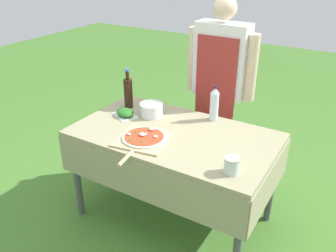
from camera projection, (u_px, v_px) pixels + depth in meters
name	position (u px, v px, depth m)	size (l,w,h in m)	color
ground_plane	(173.00, 216.00, 2.86)	(12.00, 12.00, 0.00)	#477A2D
prep_table	(174.00, 144.00, 2.56)	(1.45, 0.84, 0.76)	gray
person_cook	(220.00, 78.00, 2.98)	(0.61, 0.20, 1.61)	#70604C
pizza_on_peel	(144.00, 138.00, 2.42)	(0.40, 0.55, 0.06)	#D1B27F
oil_bottle	(128.00, 92.00, 2.87)	(0.07, 0.07, 0.32)	black
water_bottle	(214.00, 104.00, 2.66)	(0.07, 0.07, 0.27)	silver
herb_container	(125.00, 113.00, 2.76)	(0.24, 0.22, 0.05)	silver
mixing_tub	(151.00, 110.00, 2.75)	(0.18, 0.18, 0.10)	silver
sauce_jar	(232.00, 166.00, 2.05)	(0.09, 0.09, 0.10)	silver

